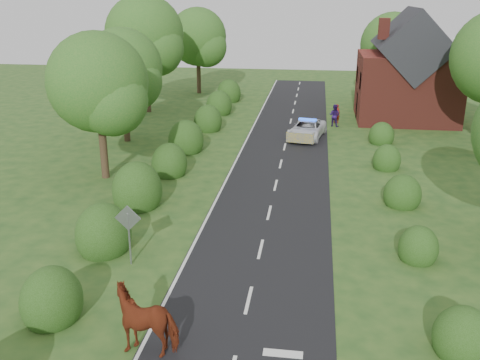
% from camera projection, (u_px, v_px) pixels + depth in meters
% --- Properties ---
extents(ground, '(120.00, 120.00, 0.00)m').
position_uv_depth(ground, '(249.00, 300.00, 18.86)').
color(ground, '#244B1D').
extents(road, '(6.00, 70.00, 0.02)m').
position_uv_depth(road, '(280.00, 169.00, 32.86)').
color(road, black).
rests_on(road, ground).
extents(road_markings, '(4.96, 70.00, 0.01)m').
position_uv_depth(road_markings, '(250.00, 178.00, 31.14)').
color(road_markings, white).
rests_on(road_markings, road).
extents(hedgerow_left, '(2.75, 50.41, 3.00)m').
position_uv_depth(hedgerow_left, '(161.00, 169.00, 30.40)').
color(hedgerow_left, '#1B400E').
rests_on(hedgerow_left, ground).
extents(hedgerow_right, '(2.10, 45.78, 2.10)m').
position_uv_depth(hedgerow_right, '(399.00, 187.00, 28.26)').
color(hedgerow_right, '#1B400E').
rests_on(hedgerow_right, ground).
extents(tree_left_a, '(5.74, 5.60, 8.38)m').
position_uv_depth(tree_left_a, '(101.00, 87.00, 29.46)').
color(tree_left_a, '#332316').
rests_on(tree_left_a, ground).
extents(tree_left_b, '(5.74, 5.60, 8.07)m').
position_uv_depth(tree_left_b, '(125.00, 72.00, 37.23)').
color(tree_left_b, '#332316').
rests_on(tree_left_b, ground).
extents(tree_left_c, '(6.97, 6.80, 10.22)m').
position_uv_depth(tree_left_c, '(147.00, 38.00, 46.24)').
color(tree_left_c, '#332316').
rests_on(tree_left_c, ground).
extents(tree_left_d, '(6.15, 6.00, 8.89)m').
position_uv_depth(tree_left_d, '(200.00, 39.00, 55.56)').
color(tree_left_d, '#332316').
rests_on(tree_left_d, ground).
extents(tree_right_c, '(6.15, 6.00, 8.58)m').
position_uv_depth(tree_right_c, '(395.00, 47.00, 51.18)').
color(tree_right_c, '#332316').
rests_on(tree_right_c, ground).
extents(road_sign, '(1.06, 0.08, 2.53)m').
position_uv_depth(road_sign, '(128.00, 226.00, 20.85)').
color(road_sign, gray).
rests_on(road_sign, ground).
extents(house, '(8.00, 7.40, 9.17)m').
position_uv_depth(house, '(408.00, 75.00, 44.34)').
color(house, maroon).
rests_on(house, ground).
extents(cow, '(2.44, 1.30, 1.73)m').
position_uv_depth(cow, '(148.00, 322.00, 16.16)').
color(cow, '#5D2014').
rests_on(cow, ground).
extents(police_van, '(3.05, 5.12, 1.47)m').
position_uv_depth(police_van, '(307.00, 129.00, 39.64)').
color(police_van, silver).
rests_on(police_van, ground).
extents(pedestrian_red, '(0.64, 0.48, 1.58)m').
position_uv_depth(pedestrian_red, '(336.00, 114.00, 44.16)').
color(pedestrian_red, maroon).
rests_on(pedestrian_red, ground).
extents(pedestrian_purple, '(1.07, 0.97, 1.79)m').
position_uv_depth(pedestrian_purple, '(334.00, 115.00, 43.06)').
color(pedestrian_purple, '#2A1355').
rests_on(pedestrian_purple, ground).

